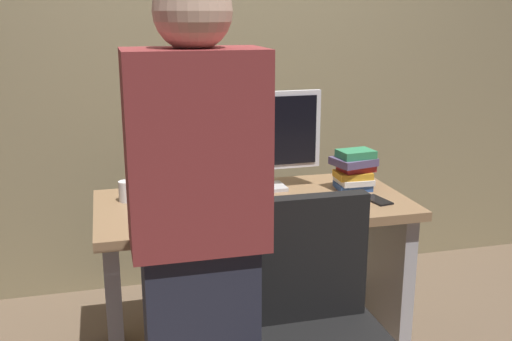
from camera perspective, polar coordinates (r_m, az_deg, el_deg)
name	(u,v)px	position (r m, az deg, el deg)	size (l,w,h in m)	color
wall_back	(214,17)	(3.32, -4.08, 14.48)	(6.40, 0.10, 3.00)	#8C7F5B
desk	(253,249)	(2.69, -0.27, -7.53)	(1.36, 0.68, 0.73)	#93704C
person_at_desk	(199,248)	(1.81, -5.52, -7.37)	(0.40, 0.24, 1.64)	#262838
monitor	(264,135)	(2.71, 0.76, 3.39)	(0.54, 0.15, 0.46)	silver
keyboard	(246,207)	(2.50, -0.98, -3.49)	(0.43, 0.13, 0.02)	#262626
mouse	(320,200)	(2.57, 6.17, -2.87)	(0.06, 0.10, 0.03)	white
cup_near_keyboard	(152,212)	(2.35, -10.00, -3.98)	(0.07, 0.07, 0.09)	#D84C3F
cup_by_monitor	(126,191)	(2.65, -12.36, -1.96)	(0.07, 0.07, 0.09)	silver
book_stack	(354,169)	(2.79, 9.40, 0.10)	(0.21, 0.19, 0.19)	#3359A5
cell_phone	(377,200)	(2.65, 11.56, -2.80)	(0.07, 0.14, 0.01)	black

